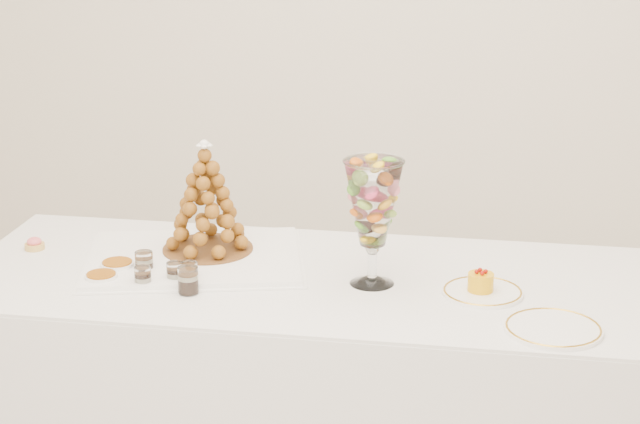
# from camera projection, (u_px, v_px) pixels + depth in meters

# --- Properties ---
(buffet_table) EXTENTS (2.05, 0.90, 0.77)m
(buffet_table) POSITION_uv_depth(u_px,v_px,m) (306.00, 395.00, 3.19)
(buffet_table) COLOR white
(buffet_table) RESTS_ON ground
(lace_tray) EXTENTS (0.73, 0.62, 0.02)m
(lace_tray) POSITION_uv_depth(u_px,v_px,m) (194.00, 258.00, 3.18)
(lace_tray) COLOR white
(lace_tray) RESTS_ON buffet_table
(macaron_vase) EXTENTS (0.16, 0.16, 0.36)m
(macaron_vase) POSITION_uv_depth(u_px,v_px,m) (373.00, 205.00, 2.95)
(macaron_vase) COLOR white
(macaron_vase) RESTS_ON buffet_table
(cake_plate) EXTENTS (0.22, 0.22, 0.01)m
(cake_plate) POSITION_uv_depth(u_px,v_px,m) (483.00, 292.00, 2.94)
(cake_plate) COLOR white
(cake_plate) RESTS_ON buffet_table
(spare_plate) EXTENTS (0.25, 0.25, 0.01)m
(spare_plate) POSITION_uv_depth(u_px,v_px,m) (553.00, 329.00, 2.71)
(spare_plate) COLOR white
(spare_plate) RESTS_ON buffet_table
(pink_tart) EXTENTS (0.06, 0.06, 0.04)m
(pink_tart) POSITION_uv_depth(u_px,v_px,m) (35.00, 244.00, 3.28)
(pink_tart) COLOR tan
(pink_tart) RESTS_ON buffet_table
(verrine_a) EXTENTS (0.05, 0.05, 0.07)m
(verrine_a) POSITION_uv_depth(u_px,v_px,m) (144.00, 263.00, 3.07)
(verrine_a) COLOR white
(verrine_a) RESTS_ON buffet_table
(verrine_b) EXTENTS (0.06, 0.06, 0.06)m
(verrine_b) POSITION_uv_depth(u_px,v_px,m) (175.00, 273.00, 3.01)
(verrine_b) COLOR white
(verrine_b) RESTS_ON buffet_table
(verrine_c) EXTENTS (0.06, 0.06, 0.06)m
(verrine_c) POSITION_uv_depth(u_px,v_px,m) (189.00, 273.00, 3.01)
(verrine_c) COLOR white
(verrine_c) RESTS_ON buffet_table
(verrine_d) EXTENTS (0.06, 0.06, 0.06)m
(verrine_d) POSITION_uv_depth(u_px,v_px,m) (143.00, 278.00, 2.98)
(verrine_d) COLOR white
(verrine_d) RESTS_ON buffet_table
(verrine_e) EXTENTS (0.07, 0.07, 0.08)m
(verrine_e) POSITION_uv_depth(u_px,v_px,m) (188.00, 280.00, 2.94)
(verrine_e) COLOR white
(verrine_e) RESTS_ON buffet_table
(ramekin_back) EXTENTS (0.10, 0.10, 0.03)m
(ramekin_back) POSITION_uv_depth(u_px,v_px,m) (117.00, 267.00, 3.10)
(ramekin_back) COLOR white
(ramekin_back) RESTS_ON buffet_table
(ramekin_front) EXTENTS (0.09, 0.09, 0.03)m
(ramekin_front) POSITION_uv_depth(u_px,v_px,m) (101.00, 279.00, 3.01)
(ramekin_front) COLOR white
(ramekin_front) RESTS_ON buffet_table
(croquembouche) EXTENTS (0.27, 0.27, 0.34)m
(croquembouche) POSITION_uv_depth(u_px,v_px,m) (206.00, 197.00, 3.17)
(croquembouche) COLOR brown
(croquembouche) RESTS_ON lace_tray
(mousse_cake) EXTENTS (0.07, 0.07, 0.06)m
(mousse_cake) POSITION_uv_depth(u_px,v_px,m) (481.00, 282.00, 2.94)
(mousse_cake) COLOR #EFAB0B
(mousse_cake) RESTS_ON cake_plate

